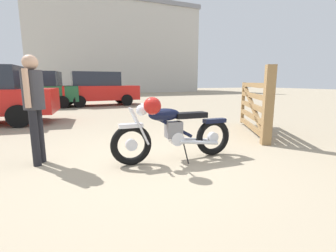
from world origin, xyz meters
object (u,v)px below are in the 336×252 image
object	(u,v)px
silver_sedan_mid	(38,89)
bystander	(34,99)
timber_gate	(256,106)
vintage_motorcycle	(172,131)
dark_sedan_left	(99,88)

from	to	relation	value
silver_sedan_mid	bystander	bearing A→B (deg)	-74.80
timber_gate	vintage_motorcycle	bearing A→B (deg)	139.35
bystander	silver_sedan_mid	world-z (taller)	silver_sedan_mid
vintage_motorcycle	silver_sedan_mid	bearing A→B (deg)	-72.53
dark_sedan_left	bystander	bearing A→B (deg)	-104.32
bystander	dark_sedan_left	bearing A→B (deg)	-85.43
dark_sedan_left	silver_sedan_mid	size ratio (longest dim) A/B	0.96
dark_sedan_left	silver_sedan_mid	distance (m)	2.98
timber_gate	silver_sedan_mid	world-z (taller)	silver_sedan_mid
bystander	silver_sedan_mid	xyz separation A→B (m)	(-1.00, 9.58, -0.10)
vintage_motorcycle	timber_gate	world-z (taller)	timber_gate
bystander	dark_sedan_left	world-z (taller)	dark_sedan_left
timber_gate	dark_sedan_left	distance (m)	9.41
vintage_motorcycle	timber_gate	distance (m)	2.81
vintage_motorcycle	bystander	distance (m)	2.16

